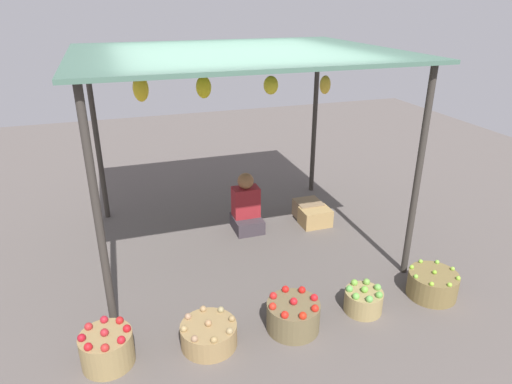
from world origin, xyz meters
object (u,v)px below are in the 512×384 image
object	(u,v)px
basket_green_apples	(363,300)
basket_limes	(432,284)
basket_potatoes	(209,334)
basket_red_tomatoes	(293,315)
basket_red_apples	(107,348)
wooden_crate_near_vendor	(315,217)
vendor_person	(246,208)
wooden_crate_stacked_rear	(308,210)

from	to	relation	value
basket_green_apples	basket_limes	world-z (taller)	basket_limes
basket_potatoes	basket_red_tomatoes	world-z (taller)	basket_red_tomatoes
basket_red_apples	basket_limes	distance (m)	3.19
basket_red_apples	wooden_crate_near_vendor	bearing A→B (deg)	32.69
basket_potatoes	basket_red_tomatoes	xyz separation A→B (m)	(0.79, -0.03, 0.03)
basket_red_apples	wooden_crate_near_vendor	size ratio (longest dim) A/B	1.11
vendor_person	basket_red_tomatoes	bearing A→B (deg)	-94.88
basket_green_apples	wooden_crate_near_vendor	size ratio (longest dim) A/B	0.94
vendor_person	basket_limes	xyz separation A→B (m)	(1.38, -1.99, -0.17)
basket_limes	wooden_crate_near_vendor	xyz separation A→B (m)	(-0.47, 1.80, -0.01)
basket_potatoes	wooden_crate_near_vendor	xyz separation A→B (m)	(1.87, 1.80, 0.01)
basket_red_tomatoes	wooden_crate_stacked_rear	size ratio (longest dim) A/B	1.41
vendor_person	wooden_crate_stacked_rear	xyz separation A→B (m)	(0.91, 0.04, -0.17)
basket_red_apples	wooden_crate_near_vendor	xyz separation A→B (m)	(2.72, 1.75, -0.04)
basket_red_tomatoes	basket_limes	bearing A→B (deg)	0.91
basket_red_apples	vendor_person	bearing A→B (deg)	46.91
basket_green_apples	wooden_crate_near_vendor	distance (m)	1.83
basket_red_tomatoes	wooden_crate_near_vendor	world-z (taller)	basket_red_tomatoes
vendor_person	basket_red_tomatoes	xyz separation A→B (m)	(-0.17, -2.02, -0.16)
wooden_crate_stacked_rear	basket_potatoes	bearing A→B (deg)	-132.65
basket_red_tomatoes	wooden_crate_stacked_rear	distance (m)	2.33
basket_potatoes	wooden_crate_stacked_rear	size ratio (longest dim) A/B	1.43
basket_red_apples	basket_red_tomatoes	bearing A→B (deg)	-2.90
basket_potatoes	basket_green_apples	distance (m)	1.54
basket_potatoes	wooden_crate_stacked_rear	world-z (taller)	basket_potatoes
vendor_person	basket_green_apples	world-z (taller)	vendor_person
basket_potatoes	basket_red_tomatoes	bearing A→B (deg)	-2.32
basket_red_tomatoes	basket_limes	xyz separation A→B (m)	(1.55, 0.02, -0.01)
wooden_crate_near_vendor	wooden_crate_stacked_rear	bearing A→B (deg)	90.06
vendor_person	wooden_crate_stacked_rear	size ratio (longest dim) A/B	2.23
vendor_person	wooden_crate_stacked_rear	bearing A→B (deg)	2.64
basket_red_apples	basket_limes	bearing A→B (deg)	-1.05
wooden_crate_stacked_rear	basket_green_apples	bearing A→B (deg)	-99.22
vendor_person	basket_red_tomatoes	world-z (taller)	vendor_person
basket_green_apples	wooden_crate_stacked_rear	distance (m)	2.06
basket_red_apples	wooden_crate_stacked_rear	distance (m)	3.36
wooden_crate_stacked_rear	basket_limes	bearing A→B (deg)	-76.98
vendor_person	basket_red_apples	xyz separation A→B (m)	(-1.81, -1.94, -0.15)
basket_red_apples	basket_green_apples	bearing A→B (deg)	-1.39
basket_red_apples	basket_potatoes	world-z (taller)	basket_red_apples
basket_red_tomatoes	wooden_crate_stacked_rear	world-z (taller)	basket_red_tomatoes
basket_red_apples	wooden_crate_stacked_rear	xyz separation A→B (m)	(2.72, 1.98, -0.03)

